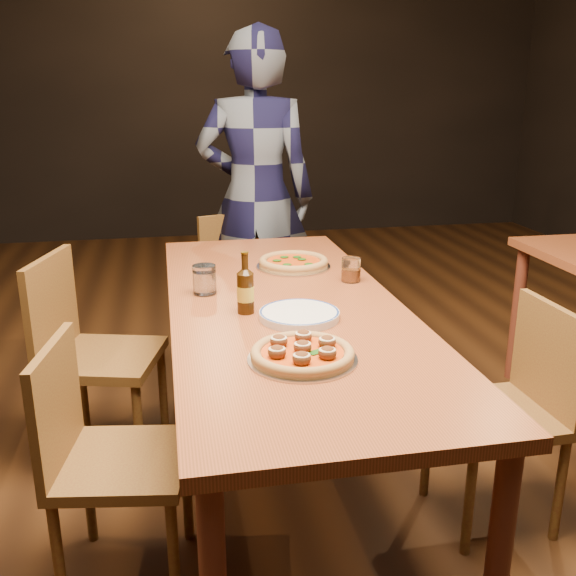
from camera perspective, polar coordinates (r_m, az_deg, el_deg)
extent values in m
plane|color=black|center=(2.59, -0.22, -17.27)|extent=(9.00, 9.00, 0.00)
plane|color=black|center=(6.60, -7.97, 17.51)|extent=(7.00, 0.00, 7.00)
cube|color=brown|center=(2.25, -0.24, -1.81)|extent=(0.80, 2.00, 0.04)
cylinder|color=#60291B|center=(3.23, -9.34, -3.06)|extent=(0.06, 0.06, 0.71)
cylinder|color=#60291B|center=(1.76, 18.07, -22.87)|extent=(0.06, 0.06, 0.71)
cylinder|color=#60291B|center=(3.31, 2.49, -2.31)|extent=(0.06, 0.06, 0.71)
cylinder|color=#60291B|center=(3.51, 19.70, -2.18)|extent=(0.06, 0.06, 0.71)
cylinder|color=#B7B7BF|center=(1.79, 1.29, -6.33)|extent=(0.31, 0.31, 0.01)
cylinder|color=#A77945|center=(1.78, 1.29, -6.02)|extent=(0.29, 0.29, 0.02)
torus|color=#A77945|center=(1.78, 1.30, -5.78)|extent=(0.29, 0.29, 0.03)
cylinder|color=#A93509|center=(1.78, 1.30, -5.73)|extent=(0.23, 0.23, 0.00)
cylinder|color=#B7B7BF|center=(2.69, 0.49, 1.94)|extent=(0.31, 0.31, 0.01)
cylinder|color=#A77945|center=(2.69, 0.49, 2.19)|extent=(0.29, 0.29, 0.02)
torus|color=#A77945|center=(2.69, 0.49, 2.38)|extent=(0.29, 0.29, 0.03)
cylinder|color=#A93509|center=(2.69, 0.49, 2.43)|extent=(0.22, 0.22, 0.00)
cylinder|color=white|center=(2.09, 1.01, -2.41)|extent=(0.26, 0.26, 0.03)
cylinder|color=black|center=(2.13, -3.80, -0.48)|extent=(0.06, 0.06, 0.14)
cylinder|color=black|center=(2.10, -3.85, 2.18)|extent=(0.02, 0.02, 0.07)
cylinder|color=gold|center=(2.13, -3.80, -0.48)|extent=(0.06, 0.06, 0.05)
cylinder|color=white|center=(2.35, -7.44, 0.75)|extent=(0.09, 0.09, 0.11)
cylinder|color=#8B3F0F|center=(2.50, 5.63, 1.63)|extent=(0.07, 0.07, 0.09)
imported|color=black|center=(3.56, -2.86, 7.99)|extent=(0.72, 0.55, 1.78)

